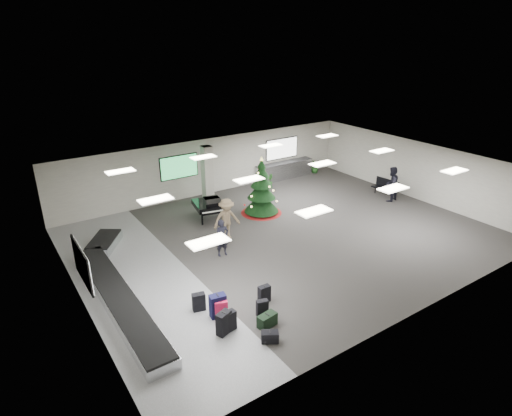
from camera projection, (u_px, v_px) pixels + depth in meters
ground at (286, 236)px, 19.62m from camera, size 18.00×18.00×0.00m
room_envelope at (271, 186)px, 19.04m from camera, size 18.02×14.02×3.21m
baggage_carousel at (115, 286)px, 15.42m from camera, size 2.28×9.71×0.43m
service_counter at (284, 170)px, 27.08m from camera, size 4.05×0.65×1.08m
suitcase_0 at (224, 323)px, 13.20m from camera, size 0.56×0.43×0.78m
suitcase_1 at (262, 308)px, 14.05m from camera, size 0.42×0.29×0.61m
pink_suitcase at (221, 309)px, 13.93m from camera, size 0.48×0.38×0.68m
suitcase_3 at (264, 294)px, 14.78m from camera, size 0.42×0.24×0.65m
navy_suitcase at (218, 306)px, 13.98m from camera, size 0.57×0.39×0.84m
suitcase_5 at (229, 321)px, 13.35m from camera, size 0.48×0.31×0.70m
green_duffel at (267, 320)px, 13.59m from camera, size 0.68×0.41×0.45m
suitcase_8 at (199, 302)px, 14.33m from camera, size 0.48×0.34×0.65m
black_duffel at (270, 337)px, 12.93m from camera, size 0.60×0.52×0.36m
christmas_tree at (261, 194)px, 21.77m from camera, size 2.11×2.11×3.01m
grand_piano at (209, 205)px, 21.18m from camera, size 1.68×2.01×1.02m
bench at (386, 187)px, 24.30m from camera, size 0.63×1.54×0.95m
traveler_a at (222, 238)px, 17.70m from camera, size 0.60×0.41×1.60m
traveler_b at (227, 219)px, 19.04m from camera, size 1.33×0.87×1.93m
traveler_bench at (391, 184)px, 23.37m from camera, size 1.06×0.89×1.94m
potted_plant_left at (269, 181)px, 25.51m from camera, size 0.60×0.60×0.85m
potted_plant_right at (315, 166)px, 28.25m from camera, size 0.56×0.56×0.87m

